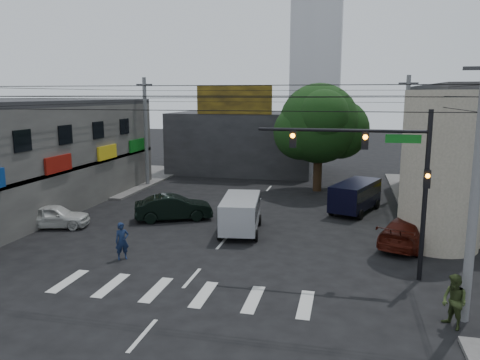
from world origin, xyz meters
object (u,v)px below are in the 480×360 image
(street_tree, at_px, (319,124))
(pedestrian_olive, at_px, (454,302))
(utility_pole_near_right, at_px, (475,192))
(traffic_gantry, at_px, (384,167))
(utility_pole_far_left, at_px, (146,132))
(white_compact, at_px, (54,216))
(navy_van, at_px, (355,197))
(dark_sedan, at_px, (174,208))
(silver_minivan, at_px, (241,215))
(traffic_officer, at_px, (122,241))
(maroon_sedan, at_px, (409,231))
(utility_pole_far_right, at_px, (405,137))

(street_tree, bearing_deg, pedestrian_olive, -74.85)
(street_tree, xyz_separation_m, utility_pole_near_right, (6.50, -21.50, -0.87))
(traffic_gantry, bearing_deg, utility_pole_far_left, 137.14)
(white_compact, height_order, navy_van, navy_van)
(utility_pole_far_left, relative_size, dark_sedan, 1.82)
(white_compact, xyz_separation_m, silver_minivan, (11.01, 1.55, 0.31))
(street_tree, xyz_separation_m, traffic_gantry, (3.82, -18.00, -0.64))
(street_tree, bearing_deg, traffic_officer, -113.40)
(maroon_sedan, relative_size, silver_minivan, 1.15)
(silver_minivan, bearing_deg, street_tree, -22.51)
(traffic_gantry, xyz_separation_m, pedestrian_olive, (2.18, -4.15, -3.89))
(dark_sedan, relative_size, pedestrian_olive, 2.70)
(utility_pole_far_right, xyz_separation_m, navy_van, (-3.55, -5.59, -3.59))
(utility_pole_far_right, relative_size, dark_sedan, 1.82)
(utility_pole_far_left, xyz_separation_m, navy_van, (17.45, -5.59, -3.59))
(maroon_sedan, distance_m, silver_minivan, 9.13)
(traffic_gantry, relative_size, silver_minivan, 1.47)
(utility_pole_near_right, relative_size, dark_sedan, 1.82)
(dark_sedan, distance_m, white_compact, 7.08)
(navy_van, bearing_deg, white_compact, 134.11)
(utility_pole_far_right, bearing_deg, navy_van, -122.46)
(white_compact, xyz_separation_m, traffic_officer, (6.50, -4.08, 0.21))
(utility_pole_far_right, bearing_deg, dark_sedan, -145.30)
(utility_pole_far_left, relative_size, pedestrian_olive, 4.91)
(utility_pole_far_right, height_order, pedestrian_olive, utility_pole_far_right)
(utility_pole_far_left, relative_size, maroon_sedan, 1.63)
(utility_pole_far_right, bearing_deg, utility_pole_near_right, -90.00)
(traffic_gantry, height_order, utility_pole_far_right, utility_pole_far_right)
(utility_pole_near_right, relative_size, silver_minivan, 1.88)
(street_tree, height_order, traffic_officer, street_tree)
(utility_pole_far_right, distance_m, dark_sedan, 18.28)
(utility_pole_far_left, bearing_deg, traffic_gantry, -42.86)
(street_tree, bearing_deg, utility_pole_near_right, -73.18)
(utility_pole_near_right, xyz_separation_m, maroon_sedan, (-0.87, 8.27, -3.84))
(white_compact, relative_size, navy_van, 0.81)
(utility_pole_far_right, distance_m, silver_minivan, 15.92)
(utility_pole_far_left, relative_size, navy_van, 1.70)
(silver_minivan, distance_m, traffic_officer, 7.21)
(pedestrian_olive, bearing_deg, white_compact, -144.48)
(street_tree, bearing_deg, utility_pole_far_left, -176.05)
(street_tree, height_order, navy_van, street_tree)
(white_compact, height_order, silver_minivan, silver_minivan)
(dark_sedan, bearing_deg, navy_van, -92.11)
(pedestrian_olive, bearing_deg, street_tree, 161.37)
(utility_pole_far_right, relative_size, white_compact, 2.11)
(utility_pole_far_left, bearing_deg, pedestrian_olive, -45.90)
(street_tree, distance_m, navy_van, 8.48)
(navy_van, height_order, pedestrian_olive, navy_van)
(utility_pole_near_right, xyz_separation_m, silver_minivan, (-9.99, 8.64, -3.59))
(utility_pole_far_left, height_order, utility_pole_far_right, same)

